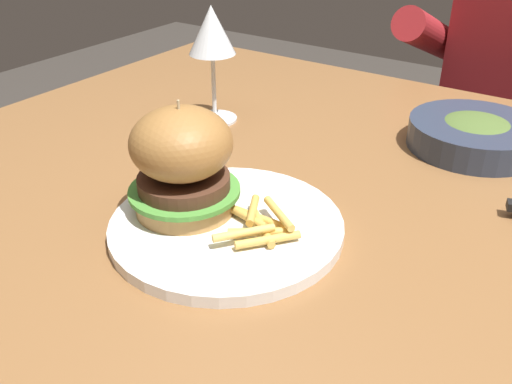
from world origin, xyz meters
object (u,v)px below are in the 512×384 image
Objects in this scene: burger_sandwich at (182,161)px; wine_glass at (212,35)px; main_plate at (227,226)px; soup_bowl at (475,134)px.

burger_sandwich is 0.31m from wine_glass.
soup_bowl is (0.17, 0.39, 0.02)m from main_plate.
soup_bowl reaches higher than main_plate.
wine_glass is at bearing 121.61° from burger_sandwich.
main_plate is 1.98× the size of burger_sandwich.
main_plate is at bearing 6.01° from burger_sandwich.
soup_bowl is (0.22, 0.39, -0.05)m from burger_sandwich.
main_plate is 0.42m from soup_bowl.
burger_sandwich is at bearing -58.39° from wine_glass.
wine_glass is at bearing 130.21° from main_plate.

